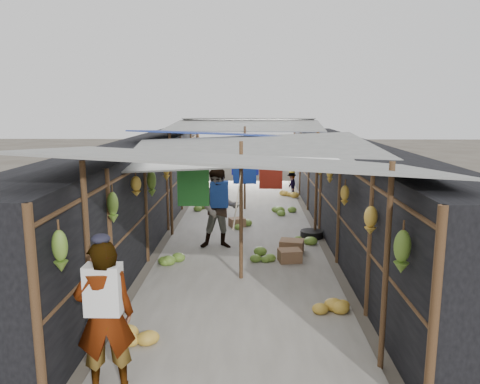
# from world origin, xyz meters

# --- Properties ---
(ground) EXTENTS (80.00, 80.00, 0.00)m
(ground) POSITION_xyz_m (0.00, 0.00, 0.00)
(ground) COLOR #6B6356
(ground) RESTS_ON ground
(aisle_slab) EXTENTS (3.60, 16.00, 0.02)m
(aisle_slab) POSITION_xyz_m (0.00, 6.50, 0.01)
(aisle_slab) COLOR #9E998E
(aisle_slab) RESTS_ON ground
(stall_left) EXTENTS (1.40, 15.00, 2.30)m
(stall_left) POSITION_xyz_m (-2.70, 6.50, 1.15)
(stall_left) COLOR black
(stall_left) RESTS_ON ground
(stall_right) EXTENTS (1.40, 15.00, 2.30)m
(stall_right) POSITION_xyz_m (2.70, 6.50, 1.15)
(stall_right) COLOR black
(stall_right) RESTS_ON ground
(crate_near) EXTENTS (0.51, 0.44, 0.27)m
(crate_near) POSITION_xyz_m (1.00, 3.98, 0.14)
(crate_near) COLOR #906849
(crate_near) RESTS_ON ground
(crate_mid) EXTENTS (0.58, 0.50, 0.31)m
(crate_mid) POSITION_xyz_m (1.09, 4.57, 0.15)
(crate_mid) COLOR #906849
(crate_mid) RESTS_ON ground
(crate_back) EXTENTS (0.49, 0.45, 0.25)m
(crate_back) POSITION_xyz_m (-0.18, 6.82, 0.13)
(crate_back) COLOR #906849
(crate_back) RESTS_ON ground
(black_basin) EXTENTS (0.56, 0.56, 0.17)m
(black_basin) POSITION_xyz_m (1.70, 5.87, 0.08)
(black_basin) COLOR black
(black_basin) RESTS_ON ground
(vendor_elderly) EXTENTS (0.74, 0.59, 1.79)m
(vendor_elderly) POSITION_xyz_m (-1.47, -0.50, 0.89)
(vendor_elderly) COLOR white
(vendor_elderly) RESTS_ON ground
(shopper_blue) EXTENTS (0.93, 0.74, 1.85)m
(shopper_blue) POSITION_xyz_m (-0.53, 4.95, 0.93)
(shopper_blue) COLOR navy
(shopper_blue) RESTS_ON ground
(vendor_seated) EXTENTS (0.43, 0.63, 0.89)m
(vendor_seated) POSITION_xyz_m (1.66, 11.12, 0.45)
(vendor_seated) COLOR #43403A
(vendor_seated) RESTS_ON ground
(market_canopy) EXTENTS (5.62, 15.20, 2.77)m
(market_canopy) POSITION_xyz_m (0.03, 6.84, 2.40)
(market_canopy) COLOR brown
(market_canopy) RESTS_ON ground
(hanging_bananas) EXTENTS (3.96, 14.18, 0.80)m
(hanging_bananas) POSITION_xyz_m (-0.12, 6.50, 1.66)
(hanging_bananas) COLOR olive
(hanging_bananas) RESTS_ON ground
(floor_bananas) EXTENTS (3.82, 10.92, 0.34)m
(floor_bananas) POSITION_xyz_m (0.06, 6.79, 0.15)
(floor_bananas) COLOR olive
(floor_bananas) RESTS_ON ground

